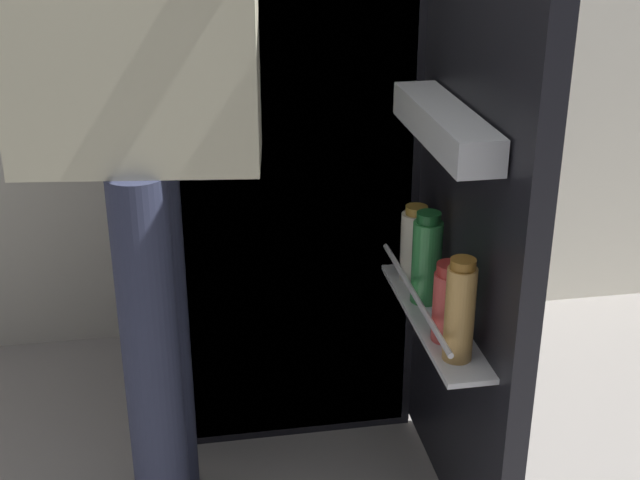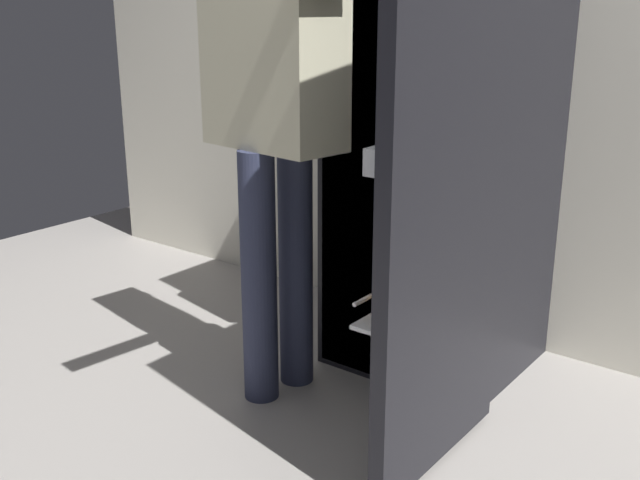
# 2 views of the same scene
# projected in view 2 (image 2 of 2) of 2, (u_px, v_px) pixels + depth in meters

# --- Properties ---
(ground_plane) EXTENTS (5.49, 5.49, 0.00)m
(ground_plane) POSITION_uv_depth(u_px,v_px,m) (351.00, 415.00, 2.50)
(ground_plane) COLOR gray
(kitchen_wall) EXTENTS (4.40, 0.10, 2.48)m
(kitchen_wall) POSITION_uv_depth(u_px,v_px,m) (495.00, 24.00, 2.82)
(kitchen_wall) COLOR silver
(kitchen_wall) RESTS_ON ground_plane
(refrigerator) EXTENTS (0.71, 1.26, 1.76)m
(refrigerator) POSITION_uv_depth(u_px,v_px,m) (444.00, 134.00, 2.61)
(refrigerator) COLOR black
(refrigerator) RESTS_ON ground_plane
(person) EXTENTS (0.58, 0.84, 1.74)m
(person) POSITION_uv_depth(u_px,v_px,m) (277.00, 87.00, 2.36)
(person) COLOR #2D334C
(person) RESTS_ON ground_plane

